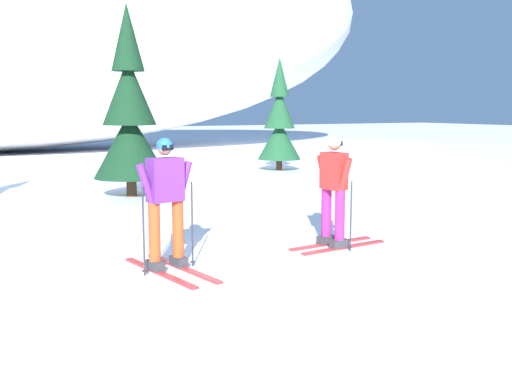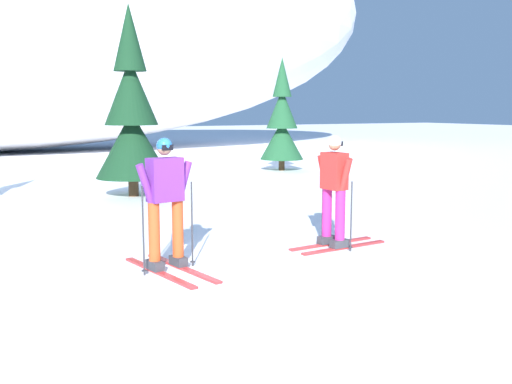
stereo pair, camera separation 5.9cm
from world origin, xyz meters
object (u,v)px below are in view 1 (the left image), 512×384
object	(u,v)px
pine_tree_center_right	(129,117)
pine_tree_far_right	(279,124)
skier_purple_jacket	(166,201)
skier_red_jacket	(334,190)

from	to	relation	value
pine_tree_center_right	pine_tree_far_right	distance (m)	7.13
skier_purple_jacket	pine_tree_far_right	bearing A→B (deg)	53.01
skier_purple_jacket	pine_tree_center_right	world-z (taller)	pine_tree_center_right
skier_red_jacket	skier_purple_jacket	bearing A→B (deg)	-179.51
skier_red_jacket	pine_tree_center_right	distance (m)	6.84
skier_purple_jacket	pine_tree_far_right	distance (m)	12.77
skier_red_jacket	pine_tree_center_right	xyz separation A→B (m)	(-1.22, 6.65, 1.02)
skier_purple_jacket	pine_tree_center_right	xyz separation A→B (m)	(1.47, 6.68, 0.99)
pine_tree_center_right	pine_tree_far_right	xyz separation A→B (m)	(6.20, 3.51, -0.31)
pine_tree_center_right	skier_purple_jacket	bearing A→B (deg)	-102.41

